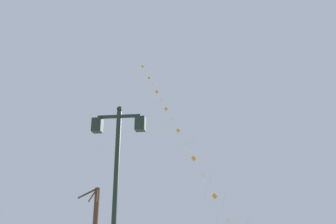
# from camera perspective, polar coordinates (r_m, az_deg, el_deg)

# --- Properties ---
(twin_lantern_lamp_post) EXTENTS (1.54, 0.28, 4.97)m
(twin_lantern_lamp_post) POSITION_cam_1_polar(r_m,az_deg,el_deg) (9.95, -8.22, -7.37)
(twin_lantern_lamp_post) COLOR #1E2D23
(twin_lantern_lamp_post) RESTS_ON ground_plane
(kite_train) EXTENTS (9.44, 19.50, 20.87)m
(kite_train) POSITION_cam_1_polar(r_m,az_deg,el_deg) (29.53, 0.65, -1.23)
(kite_train) COLOR brown
(kite_train) RESTS_ON ground_plane
(bare_tree) EXTENTS (1.02, 1.47, 3.85)m
(bare_tree) POSITION_cam_1_polar(r_m,az_deg,el_deg) (18.99, -11.71, -17.26)
(bare_tree) COLOR #4C3826
(bare_tree) RESTS_ON ground_plane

